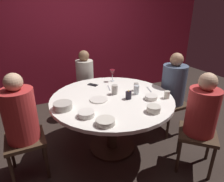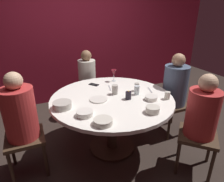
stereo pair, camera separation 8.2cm
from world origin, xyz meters
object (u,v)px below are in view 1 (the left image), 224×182
dinner_plate (99,100)px  cup_by_right_diner (136,90)px  bowl_small_white (151,97)px  wine_glass (112,73)px  seated_diner_right (173,85)px  seated_diner_front_right (202,113)px  cup_near_candle (136,87)px  bowl_rice_portion (63,106)px  bowl_serving_large (154,109)px  cup_by_left_diner (167,95)px  cell_phone (93,85)px  cup_center_front (115,90)px  bowl_sauce_side (105,122)px  bowl_salad_center (86,114)px  seated_diner_back (85,76)px  candle_holder (128,95)px  dining_table (112,107)px  seated_diner_left (20,117)px

dinner_plate → cup_by_right_diner: size_ratio=1.86×
bowl_small_white → wine_glass: bearing=100.4°
seated_diner_right → seated_diner_front_right: bearing=71.1°
wine_glass → cup_near_candle: wine_glass is taller
bowl_rice_portion → seated_diner_front_right: bearing=-26.9°
seated_diner_right → bowl_serving_large: 0.90m
wine_glass → cup_by_left_diner: bearing=-68.3°
cell_phone → bowl_small_white: 0.87m
bowl_rice_portion → cup_by_left_diner: cup_by_left_diner is taller
bowl_serving_large → cup_center_front: bearing=105.0°
bowl_small_white → bowl_sauce_side: bearing=-159.4°
wine_glass → cup_by_left_diner: size_ratio=1.96×
cell_phone → bowl_serving_large: 1.05m
seated_diner_front_right → bowl_sauce_side: seated_diner_front_right is taller
bowl_salad_center → bowl_rice_portion: size_ratio=0.82×
cup_by_left_diner → bowl_salad_center: bearing=179.6°
seated_diner_back → candle_holder: seated_diner_back is taller
cell_phone → cup_near_candle: size_ratio=1.33×
bowl_small_white → cup_center_front: cup_center_front is taller
cell_phone → bowl_sauce_side: size_ratio=0.77×
dining_table → candle_holder: candle_holder is taller
dining_table → candle_holder: size_ratio=13.40×
wine_glass → cup_center_front: (-0.18, -0.44, -0.07)m
dinner_plate → bowl_serving_large: bowl_serving_large is taller
dining_table → cup_by_left_diner: (0.58, -0.31, 0.18)m
wine_glass → cup_near_candle: (0.12, -0.46, -0.08)m
bowl_sauce_side → cup_by_right_diner: (0.64, 0.48, 0.03)m
wine_glass → cup_near_candle: size_ratio=1.67×
bowl_salad_center → cup_by_left_diner: bearing=-0.4°
bowl_serving_large → bowl_rice_portion: (-0.84, 0.48, 0.00)m
seated_diner_right → cup_by_right_diner: size_ratio=10.48×
bowl_sauce_side → cup_near_candle: 0.91m
seated_diner_right → cup_by_left_diner: (-0.39, -0.31, 0.06)m
cell_phone → bowl_rice_portion: size_ratio=0.69×
dinner_plate → bowl_rice_portion: (-0.43, -0.03, 0.03)m
candle_holder → wine_glass: 0.65m
seated_diner_right → bowl_small_white: bearing=24.0°
wine_glass → cell_phone: 0.35m
bowl_sauce_side → candle_holder: bearing=39.7°
seated_diner_back → cup_center_front: bearing=4.2°
wine_glass → bowl_small_white: wine_glass is taller
cell_phone → cup_by_right_diner: size_ratio=1.22×
candle_holder → dinner_plate: bearing=161.0°
seated_diner_left → cup_by_right_diner: 1.35m
seated_diner_front_right → cup_by_left_diner: bearing=-26.3°
bowl_small_white → cup_by_left_diner: size_ratio=1.66×
seated_diner_front_right → candle_holder: size_ratio=10.44×
seated_diner_left → cup_by_right_diner: (1.35, -0.05, 0.07)m
seated_diner_front_right → bowl_sauce_side: (-1.04, 0.20, 0.06)m
cup_by_left_diner → cup_center_front: size_ratio=0.76×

